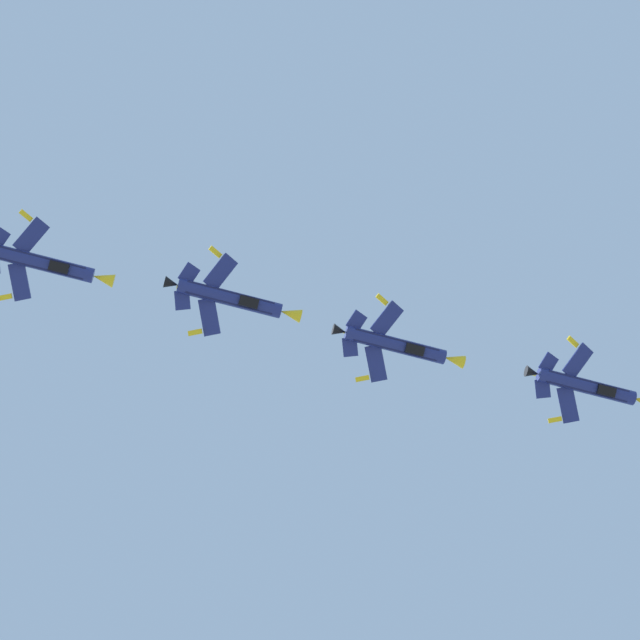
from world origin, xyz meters
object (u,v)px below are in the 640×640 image
object	(u,v)px
fighter_jet_right_wing	(398,346)
fighter_jet_right_outer	(43,263)
fighter_jet_left_wing	(589,387)
fighter_jet_left_outer	(232,299)

from	to	relation	value
fighter_jet_right_wing	fighter_jet_right_outer	size ratio (longest dim) A/B	1.00
fighter_jet_right_outer	fighter_jet_right_wing	bearing A→B (deg)	88.86
fighter_jet_right_wing	fighter_jet_right_outer	world-z (taller)	fighter_jet_right_wing
fighter_jet_left_wing	fighter_jet_right_outer	xyz separation A→B (m)	(-36.78, -53.18, -0.09)
fighter_jet_left_wing	fighter_jet_left_outer	distance (m)	43.22
fighter_jet_left_wing	fighter_jet_right_wing	size ratio (longest dim) A/B	1.00
fighter_jet_right_wing	fighter_jet_right_outer	distance (m)	41.41
fighter_jet_left_outer	fighter_jet_left_wing	bearing A→B (deg)	89.91
fighter_jet_left_outer	fighter_jet_right_outer	xyz separation A→B (m)	(-13.13, -17.01, 0.47)
fighter_jet_right_wing	fighter_jet_right_outer	bearing A→B (deg)	-91.14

